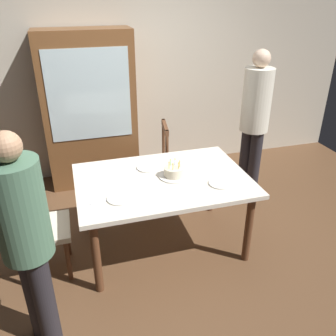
{
  "coord_description": "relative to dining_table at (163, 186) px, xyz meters",
  "views": [
    {
      "loc": [
        -0.75,
        -2.71,
        2.28
      ],
      "look_at": [
        0.05,
        0.0,
        0.84
      ],
      "focal_mm": 37.59,
      "sensor_mm": 36.0,
      "label": 1
    }
  ],
  "objects": [
    {
      "name": "ground",
      "position": [
        0.0,
        0.0,
        -0.66
      ],
      "size": [
        6.4,
        6.4,
        0.0
      ],
      "primitive_type": "plane",
      "color": "brown"
    },
    {
      "name": "person_celebrant",
      "position": [
        -1.1,
        -0.78,
        0.25
      ],
      "size": [
        0.32,
        0.32,
        1.61
      ],
      "color": "#262328",
      "rests_on": "ground"
    },
    {
      "name": "birthday_cake",
      "position": [
        0.11,
        0.01,
        0.13
      ],
      "size": [
        0.28,
        0.28,
        0.16
      ],
      "color": "silver",
      "rests_on": "dining_table"
    },
    {
      "name": "chair_upholstered",
      "position": [
        -1.17,
        -0.07,
        -0.13
      ],
      "size": [
        0.45,
        0.44,
        0.95
      ],
      "color": "beige",
      "rests_on": "ground"
    },
    {
      "name": "china_cabinet",
      "position": [
        -0.49,
        1.56,
        0.29
      ],
      "size": [
        1.1,
        0.45,
        1.9
      ],
      "color": "brown",
      "rests_on": "ground"
    },
    {
      "name": "plate_far_side",
      "position": [
        -0.08,
        0.24,
        0.09
      ],
      "size": [
        0.22,
        0.22,
        0.01
      ],
      "primitive_type": "cylinder",
      "color": "white",
      "rests_on": "dining_table"
    },
    {
      "name": "fork_near_celebrant",
      "position": [
        -0.59,
        -0.24,
        0.09
      ],
      "size": [
        0.18,
        0.06,
        0.01
      ],
      "primitive_type": "cube",
      "rotation": [
        0.0,
        0.0,
        0.22
      ],
      "color": "silver",
      "rests_on": "dining_table"
    },
    {
      "name": "back_wall",
      "position": [
        0.0,
        1.85,
        0.64
      ],
      "size": [
        6.4,
        0.1,
        2.6
      ],
      "primitive_type": "cube",
      "color": "beige",
      "rests_on": "ground"
    },
    {
      "name": "plate_near_celebrant",
      "position": [
        -0.43,
        -0.24,
        0.09
      ],
      "size": [
        0.22,
        0.22,
        0.01
      ],
      "primitive_type": "cylinder",
      "color": "white",
      "rests_on": "dining_table"
    },
    {
      "name": "dining_table",
      "position": [
        0.0,
        0.0,
        0.0
      ],
      "size": [
        1.56,
        1.07,
        0.74
      ],
      "color": "silver",
      "rests_on": "ground"
    },
    {
      "name": "person_guest",
      "position": [
        1.26,
        0.65,
        0.33
      ],
      "size": [
        0.32,
        0.32,
        1.73
      ],
      "color": "#262328",
      "rests_on": "ground"
    },
    {
      "name": "plate_near_guest",
      "position": [
        0.47,
        -0.24,
        0.09
      ],
      "size": [
        0.22,
        0.22,
        0.01
      ],
      "primitive_type": "cylinder",
      "color": "white",
      "rests_on": "dining_table"
    },
    {
      "name": "chair_spindle_back",
      "position": [
        0.09,
        0.85,
        -0.2
      ],
      "size": [
        0.51,
        0.51,
        0.95
      ],
      "color": "beige",
      "rests_on": "ground"
    },
    {
      "name": "fork_far_side",
      "position": [
        -0.24,
        0.22,
        0.09
      ],
      "size": [
        0.18,
        0.04,
        0.01
      ],
      "primitive_type": "cube",
      "rotation": [
        0.0,
        0.0,
        -0.12
      ],
      "color": "silver",
      "rests_on": "dining_table"
    }
  ]
}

